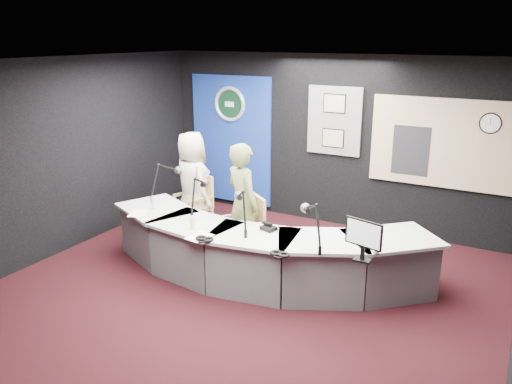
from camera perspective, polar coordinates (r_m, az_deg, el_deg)
The scene contains 32 objects.
ground at distance 6.44m, azimuth -1.90°, elevation -11.52°, with size 6.00×6.00×0.00m, color black.
ceiling at distance 5.66m, azimuth -2.19°, elevation 14.21°, with size 6.00×6.00×0.02m, color silver.
wall_back at distance 8.54m, azimuth 8.34°, elevation 5.56°, with size 6.00×0.02×2.80m, color black.
wall_front at distance 3.83m, azimuth -26.03°, elevation -10.91°, with size 6.00×0.02×2.80m, color black.
wall_left at distance 7.82m, azimuth -21.33°, elevation 3.50°, with size 0.02×6.00×2.80m, color black.
broadcast_desk at distance 6.73m, azimuth 0.10°, elevation -6.65°, with size 4.50×1.90×0.75m, color #B1B4B6, non-canonical shape.
backdrop_panel at distance 9.36m, azimuth -2.75°, elevation 5.80°, with size 1.60×0.05×2.30m, color navy.
agency_seal at distance 9.22m, azimuth -2.94°, elevation 9.72°, with size 0.63×0.63×0.07m, color silver.
seal_center at distance 9.22m, azimuth -2.93°, elevation 9.73°, with size 0.48×0.48×0.01m, color black.
pinboard at distance 8.43m, azimuth 8.69°, elevation 7.82°, with size 0.90×0.04×1.10m, color slate.
framed_photo_upper at distance 8.36m, azimuth 8.71°, elevation 9.69°, with size 0.34×0.02×0.27m, color gray.
framed_photo_lower at distance 8.45m, azimuth 8.54°, elevation 5.92°, with size 0.34×0.02×0.27m, color gray.
booth_window_frame at distance 8.05m, azimuth 20.07°, elevation 5.09°, with size 2.12×0.06×1.32m, color tan.
booth_glow at distance 8.04m, azimuth 20.06°, elevation 5.08°, with size 2.00×0.02×1.20m, color #FFE3A1.
equipment_rack at distance 8.13m, azimuth 16.81°, elevation 4.43°, with size 0.55×0.02×0.75m, color black.
wall_clock at distance 7.90m, azimuth 24.60°, elevation 6.95°, with size 0.28×0.28×0.01m, color white.
armchair_left at distance 8.22m, azimuth -7.02°, elevation -1.42°, with size 0.55×0.55×0.98m, color tan, non-canonical shape.
armchair_right at distance 7.13m, azimuth -1.46°, elevation -4.00°, with size 0.58×0.58×1.04m, color tan, non-canonical shape.
draped_jacket at distance 8.42m, azimuth -6.75°, elevation -0.02°, with size 0.50×0.10×0.70m, color slate.
person_man at distance 8.12m, azimuth -7.11°, elevation 0.86°, with size 0.81×0.53×1.66m, color beige.
person_woman at distance 7.01m, azimuth -1.48°, elevation -1.41°, with size 0.63×0.41×1.71m, color olive.
computer_monitor at distance 5.57m, azimuth 11.91°, elevation -4.50°, with size 0.39×0.02×0.27m, color black.
desk_phone at distance 6.40m, azimuth 1.42°, elevation -4.04°, with size 0.18×0.14×0.04m, color black.
headphones_near at distance 5.71m, azimuth 2.67°, elevation -6.88°, with size 0.19×0.19×0.03m, color black.
headphones_far at distance 6.13m, azimuth -5.75°, elevation -5.19°, with size 0.20×0.20×0.03m, color black.
paper_stack at distance 7.18m, azimuth -13.00°, elevation -2.30°, with size 0.22×0.31×0.00m, color white.
notepad at distance 6.24m, azimuth -6.32°, elevation -4.97°, with size 0.22×0.31×0.00m, color white.
boom_mic_a at distance 7.74m, azimuth -10.07°, elevation 1.61°, with size 0.16×0.74×0.60m, color black, non-canonical shape.
boom_mic_b at distance 6.96m, azimuth -6.44°, elevation -0.01°, with size 0.31×0.71×0.60m, color black, non-canonical shape.
boom_mic_c at distance 6.36m, azimuth -1.58°, elevation -1.56°, with size 0.50×0.61×0.60m, color black, non-canonical shape.
boom_mic_d at distance 5.93m, azimuth 6.30°, elevation -3.09°, with size 0.51×0.60×0.60m, color black, non-canonical shape.
water_bottles at distance 6.29m, azimuth -1.26°, elevation -3.82°, with size 3.24×0.46×0.18m, color silver, non-canonical shape.
Camera 1 is at (2.90, -4.85, 3.09)m, focal length 36.00 mm.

